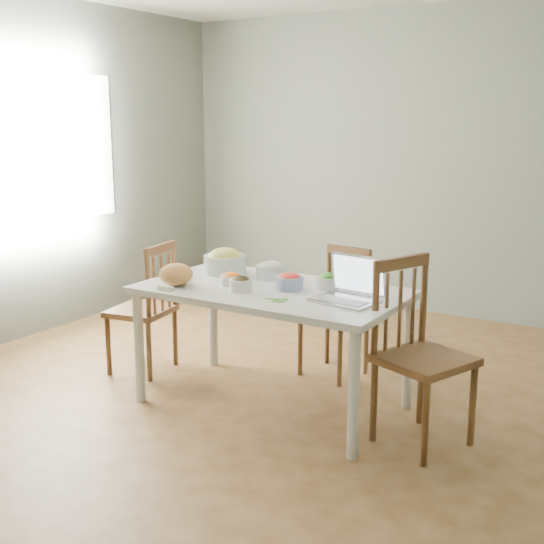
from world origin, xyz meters
The scene contains 19 objects.
floor centered at (0.00, 0.00, 0.00)m, with size 5.00×5.00×0.00m, color #573A17.
wall_back centered at (0.00, 2.50, 1.35)m, with size 5.00×0.00×2.70m, color slate.
wall_left centered at (-2.50, 0.00, 1.35)m, with size 0.00×5.00×2.70m, color slate.
window_left centered at (-2.48, 0.30, 1.50)m, with size 0.04×1.60×1.20m, color white.
dining_table centered at (-0.07, -0.07, 0.37)m, with size 1.58×0.89×0.74m, color white, non-canonical shape.
chair_far centered at (0.02, 0.59, 0.44)m, with size 0.39×0.37×0.88m, color #4D311D, non-canonical shape.
chair_left centered at (-1.16, -0.03, 0.46)m, with size 0.40×0.38×0.91m, color #4D311D, non-canonical shape.
chair_right centered at (0.91, -0.10, 0.50)m, with size 0.45×0.42×1.01m, color #4D311D, non-canonical shape.
bread_boule centered at (-0.61, -0.31, 0.81)m, with size 0.21×0.21×0.13m, color #BE883F.
butter_stick centered at (-0.57, -0.46, 0.76)m, with size 0.10×0.03×0.03m, color beige.
bowl_squash centered at (-0.55, 0.13, 0.82)m, with size 0.28×0.28×0.16m, color #D9CB4B, non-canonical shape.
bowl_carrot centered at (-0.33, -0.12, 0.78)m, with size 0.14×0.14×0.08m, color orange, non-canonical shape.
bowl_onion centered at (-0.22, 0.16, 0.79)m, with size 0.20×0.20×0.11m, color white, non-canonical shape.
bowl_mushroom centered at (-0.19, -0.23, 0.78)m, with size 0.13×0.13×0.09m, color black, non-canonical shape.
bowl_redpep centered at (0.04, -0.04, 0.79)m, with size 0.17×0.17×0.10m, color red, non-canonical shape.
bowl_broccoli centered at (0.23, 0.10, 0.79)m, with size 0.15×0.15×0.10m, color #2E6A1F, non-canonical shape.
flatbread centered at (0.31, 0.26, 0.75)m, with size 0.20×0.20×0.02m, color beige.
basil_bunch centered at (0.10, -0.30, 0.75)m, with size 0.17×0.17×0.02m, color #2E8116, non-canonical shape.
laptop centered at (0.44, -0.14, 0.87)m, with size 0.35×0.28×0.25m, color silver, non-canonical shape.
Camera 1 is at (2.08, -3.55, 1.74)m, focal length 46.32 mm.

